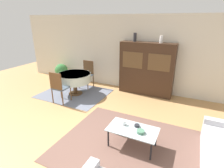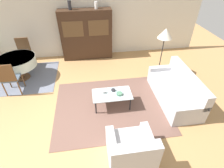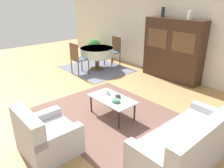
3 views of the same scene
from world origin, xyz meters
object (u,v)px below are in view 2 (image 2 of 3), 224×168
object	(u,v)px
armchair	(131,150)
coffee_table	(112,95)
bowl	(119,94)
bowl_small	(113,90)
cup	(103,92)
vase_tall	(70,5)
vase_short	(96,5)
display_cabinet	(87,35)
dining_table	(17,62)
dining_chair_far	(24,51)
floor_lamp	(165,35)
dining_chair_near	(9,77)
couch	(176,91)

from	to	relation	value
armchair	coffee_table	distance (m)	1.58
bowl	bowl_small	world-z (taller)	bowl
cup	vase_tall	xyz separation A→B (m)	(-0.77, 2.82, 1.48)
vase_short	display_cabinet	bearing A→B (deg)	-179.87
display_cabinet	dining_table	distance (m)	2.52
cup	dining_table	bearing A→B (deg)	146.46
dining_chair_far	floor_lamp	world-z (taller)	floor_lamp
armchair	dining_chair_near	world-z (taller)	dining_chair_near
dining_chair_near	armchair	bearing A→B (deg)	-40.97
bowl_small	dining_chair_near	bearing A→B (deg)	163.56
armchair	cup	size ratio (longest dim) A/B	9.34
dining_table	floor_lamp	bearing A→B (deg)	-5.16
display_cabinet	dining_chair_far	world-z (taller)	display_cabinet
couch	armchair	size ratio (longest dim) A/B	2.18
dining_table	dining_chair_far	bearing A→B (deg)	90.00
couch	bowl	distance (m)	1.62
dining_table	bowl	xyz separation A→B (m)	(2.94, -1.80, -0.15)
couch	dining_chair_near	xyz separation A→B (m)	(-4.56, 0.92, 0.29)
armchair	display_cabinet	bearing A→B (deg)	98.63
dining_table	floor_lamp	size ratio (longest dim) A/B	0.72
armchair	dining_chair_near	bearing A→B (deg)	139.03
dining_chair_near	cup	world-z (taller)	dining_chair_near
coffee_table	dining_chair_near	world-z (taller)	dining_chair_near
display_cabinet	dining_chair_near	distance (m)	2.97
dining_chair_far	display_cabinet	bearing A→B (deg)	-171.22
dining_table	vase_short	xyz separation A→B (m)	(2.64, 1.14, 1.32)
floor_lamp	vase_tall	distance (m)	3.25
dining_chair_far	vase_short	bearing A→B (deg)	-172.54
cup	coffee_table	bearing A→B (deg)	-16.73
armchair	vase_short	distance (m)	4.76
display_cabinet	bowl_small	size ratio (longest dim) A/B	16.77
coffee_table	display_cabinet	size ratio (longest dim) A/B	0.55
armchair	vase_short	world-z (taller)	vase_short
armchair	vase_short	bearing A→B (deg)	93.44
dining_chair_far	floor_lamp	size ratio (longest dim) A/B	0.64
dining_table	cup	world-z (taller)	dining_table
armchair	floor_lamp	distance (m)	3.52
armchair	dining_table	distance (m)	4.42
vase_short	dining_table	bearing A→B (deg)	-156.61
coffee_table	bowl_small	bearing A→B (deg)	67.58
display_cabinet	bowl	distance (m)	3.06
coffee_table	vase_short	distance (m)	3.28
armchair	vase_tall	bearing A→B (deg)	104.34
floor_lamp	dining_chair_near	bearing A→B (deg)	-175.19
coffee_table	cup	size ratio (longest dim) A/B	10.64
floor_lamp	vase_short	xyz separation A→B (m)	(-1.92, 1.55, 0.55)
armchair	dining_chair_far	size ratio (longest dim) A/B	0.87
dining_table	display_cabinet	bearing A→B (deg)	27.09
coffee_table	vase_tall	distance (m)	3.44
coffee_table	vase_tall	xyz separation A→B (m)	(-0.99, 2.89, 1.57)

